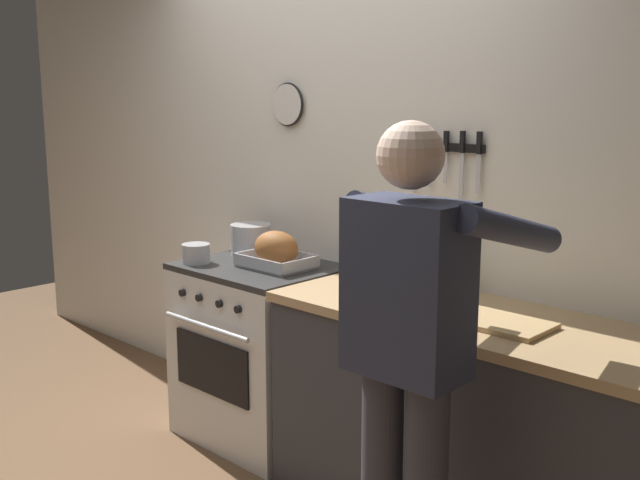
# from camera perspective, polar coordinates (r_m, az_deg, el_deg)

# --- Properties ---
(wall_back) EXTENTS (6.00, 0.13, 2.60)m
(wall_back) POSITION_cam_1_polar(r_m,az_deg,el_deg) (3.81, 1.62, 4.37)
(wall_back) COLOR white
(wall_back) RESTS_ON ground
(counter_block) EXTENTS (2.03, 0.65, 0.90)m
(counter_block) POSITION_cam_1_polar(r_m,az_deg,el_deg) (3.07, 14.11, -14.17)
(counter_block) COLOR #38383D
(counter_block) RESTS_ON ground
(stove) EXTENTS (0.76, 0.67, 0.90)m
(stove) POSITION_cam_1_polar(r_m,az_deg,el_deg) (3.90, -4.48, -8.33)
(stove) COLOR white
(stove) RESTS_ON ground
(person_cook) EXTENTS (0.51, 0.63, 1.66)m
(person_cook) POSITION_cam_1_polar(r_m,az_deg,el_deg) (2.46, 6.79, -7.79)
(person_cook) COLOR #383842
(person_cook) RESTS_ON ground
(roasting_pan) EXTENTS (0.35, 0.26, 0.18)m
(roasting_pan) POSITION_cam_1_polar(r_m,az_deg,el_deg) (3.70, -3.30, -0.84)
(roasting_pan) COLOR #B7B7BC
(roasting_pan) RESTS_ON stove
(stock_pot) EXTENTS (0.21, 0.21, 0.16)m
(stock_pot) POSITION_cam_1_polar(r_m,az_deg,el_deg) (4.00, -5.22, 0.03)
(stock_pot) COLOR #B7B7BC
(stock_pot) RESTS_ON stove
(saucepan) EXTENTS (0.14, 0.14, 0.10)m
(saucepan) POSITION_cam_1_polar(r_m,az_deg,el_deg) (3.85, -9.29, -1.00)
(saucepan) COLOR #B7B7BC
(saucepan) RESTS_ON stove
(cutting_board) EXTENTS (0.36, 0.24, 0.02)m
(cutting_board) POSITION_cam_1_polar(r_m,az_deg,el_deg) (2.88, 13.37, -6.08)
(cutting_board) COLOR tan
(cutting_board) RESTS_ON counter_block
(bottle_olive_oil) EXTENTS (0.07, 0.07, 0.29)m
(bottle_olive_oil) POSITION_cam_1_polar(r_m,az_deg,el_deg) (3.31, 10.01, -1.74)
(bottle_olive_oil) COLOR #385623
(bottle_olive_oil) RESTS_ON counter_block
(bottle_soy_sauce) EXTENTS (0.06, 0.06, 0.23)m
(bottle_soy_sauce) POSITION_cam_1_polar(r_m,az_deg,el_deg) (3.24, 7.84, -2.41)
(bottle_soy_sauce) COLOR black
(bottle_soy_sauce) RESTS_ON counter_block
(bottle_vinegar) EXTENTS (0.06, 0.06, 0.23)m
(bottle_vinegar) POSITION_cam_1_polar(r_m,az_deg,el_deg) (3.41, 6.54, -1.66)
(bottle_vinegar) COLOR #997F4C
(bottle_vinegar) RESTS_ON counter_block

